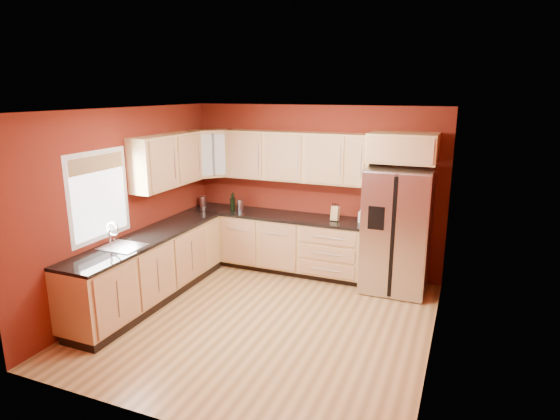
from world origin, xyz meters
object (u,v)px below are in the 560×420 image
refrigerator (397,230)px  canister_left (203,202)px  soap_dispenser (360,216)px  knife_block (335,213)px  wine_bottle_a (232,202)px

refrigerator → canister_left: size_ratio=10.09×
canister_left → soap_dispenser: (2.65, 0.05, 0.01)m
soap_dispenser → refrigerator: bearing=-10.0°
canister_left → soap_dispenser: size_ratio=0.89×
canister_left → soap_dispenser: bearing=1.0°
knife_block → canister_left: bearing=-173.2°
canister_left → knife_block: bearing=0.7°
wine_bottle_a → canister_left: bearing=173.7°
wine_bottle_a → soap_dispenser: 2.07m
canister_left → knife_block: size_ratio=0.81×
refrigerator → soap_dispenser: bearing=170.0°
canister_left → knife_block: knife_block is taller
knife_block → soap_dispenser: (0.37, 0.02, -0.01)m
wine_bottle_a → knife_block: 1.70m
soap_dispenser → canister_left: bearing=-179.0°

